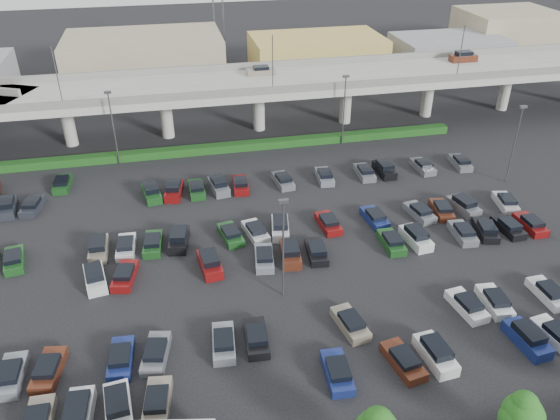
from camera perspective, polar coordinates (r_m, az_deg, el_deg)
name	(u,v)px	position (r m, az deg, el deg)	size (l,w,h in m)	color
ground	(267,247)	(57.94, -1.39, -3.90)	(280.00, 280.00, 0.00)	black
overpass	(224,88)	(83.45, -5.90, 12.54)	(150.00, 13.00, 15.80)	gray
hedge	(234,147)	(79.28, -4.87, 6.59)	(66.00, 1.60, 1.10)	#113D14
parked_cars	(272,256)	(55.57, -0.85, -4.84)	(63.12, 41.66, 1.67)	#262931
light_poles	(223,191)	(55.86, -6.03, 2.01)	(66.90, 48.38, 10.30)	#454449
distant_buildings	(268,53)	(114.43, -1.23, 16.07)	(138.00, 24.00, 9.00)	gray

